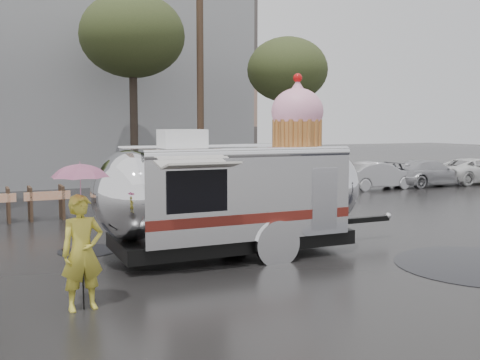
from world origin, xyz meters
TOP-DOWN VIEW (x-y plane):
  - ground at (0.00, 0.00)m, footprint 120.00×120.00m
  - puddles at (1.58, 0.81)m, footprint 9.27×10.10m
  - grey_building at (-4.00, 24.00)m, footprint 22.00×12.00m
  - utility_pole at (2.50, 14.00)m, footprint 1.60×0.28m
  - tree_mid at (0.00, 15.00)m, footprint 4.20×4.20m
  - tree_right at (6.00, 13.00)m, footprint 3.36×3.36m
  - parked_cars at (11.78, 12.00)m, footprint 13.20×1.90m
  - airstream_trailer at (-0.86, 3.48)m, footprint 7.51×2.88m
  - person_left at (-4.55, 1.10)m, footprint 0.68×0.49m
  - umbrella_pink at (-4.55, 1.10)m, footprint 1.05×1.05m

SIDE VIEW (x-z plane):
  - ground at x=0.00m, z-range 0.00..0.00m
  - puddles at x=1.58m, z-range 0.00..0.01m
  - parked_cars at x=11.78m, z-range -0.03..1.47m
  - person_left at x=-4.55m, z-range 0.00..1.77m
  - airstream_trailer at x=-0.86m, z-range -0.60..3.44m
  - umbrella_pink at x=-4.55m, z-range 0.77..3.04m
  - utility_pole at x=2.50m, z-range 0.12..9.12m
  - tree_right at x=6.00m, z-range 1.85..8.27m
  - tree_mid at x=0.00m, z-range 2.33..10.35m
  - grey_building at x=-4.00m, z-range 0.00..13.00m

